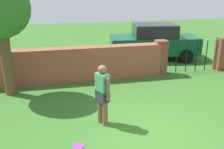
# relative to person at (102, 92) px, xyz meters

# --- Properties ---
(ground_plane) EXTENTS (40.00, 40.00, 0.00)m
(ground_plane) POSITION_rel_person_xyz_m (0.93, -0.72, -0.90)
(ground_plane) COLOR #336623
(brick_wall) EXTENTS (6.97, 0.50, 1.28)m
(brick_wall) POSITION_rel_person_xyz_m (-0.57, 3.44, -0.26)
(brick_wall) COLOR brown
(brick_wall) RESTS_ON ground
(person) EXTENTS (0.35, 0.50, 1.62)m
(person) POSITION_rel_person_xyz_m (0.00, 0.00, 0.00)
(person) COLOR brown
(person) RESTS_ON ground
(fence_gate) EXTENTS (3.22, 0.44, 1.40)m
(fence_gate) POSITION_rel_person_xyz_m (4.41, 3.44, -0.20)
(fence_gate) COLOR brown
(fence_gate) RESTS_ON ground
(car) EXTENTS (4.40, 2.37, 1.72)m
(car) POSITION_rel_person_xyz_m (3.58, 5.65, -0.04)
(car) COLOR #0C4C2D
(car) RESTS_ON ground
(frisbee_purple) EXTENTS (0.27, 0.27, 0.02)m
(frisbee_purple) POSITION_rel_person_xyz_m (-0.74, -0.91, -0.89)
(frisbee_purple) COLOR purple
(frisbee_purple) RESTS_ON ground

